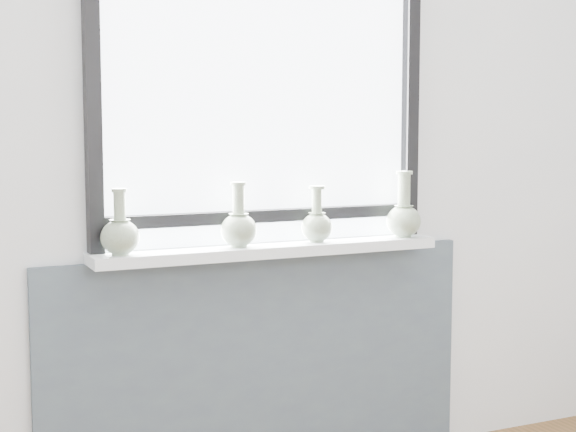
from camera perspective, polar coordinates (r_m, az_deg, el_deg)
name	(u,v)px	position (r m, az deg, el deg)	size (l,w,h in m)	color
back_wall	(259,134)	(3.28, -1.91, 5.30)	(3.60, 0.02, 2.60)	silver
apron_panel	(263,365)	(3.38, -1.66, -9.61)	(1.70, 0.03, 0.86)	#48575F
windowsill	(270,250)	(3.22, -1.19, -2.20)	(1.32, 0.18, 0.04)	silver
window	(262,96)	(3.25, -1.66, 7.79)	(1.30, 0.06, 1.05)	black
vase_a	(120,234)	(3.01, -10.80, -1.14)	(0.13, 0.13, 0.23)	gray
vase_b	(239,227)	(3.15, -3.20, -0.68)	(0.13, 0.13, 0.23)	gray
vase_c	(317,224)	(3.28, 1.88, -0.52)	(0.12, 0.12, 0.21)	gray
vase_d	(404,217)	(3.45, 7.49, -0.04)	(0.13, 0.13, 0.26)	gray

